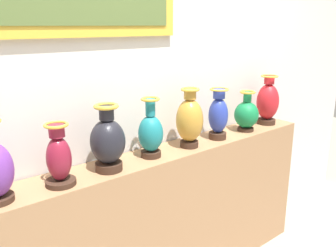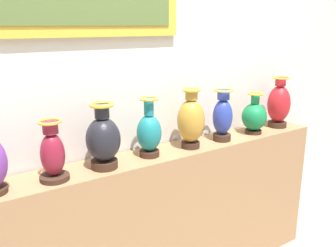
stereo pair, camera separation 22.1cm
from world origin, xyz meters
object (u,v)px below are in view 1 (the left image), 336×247
vase_teal (151,133)px  vase_crimson (268,102)px  vase_onyx (108,141)px  vase_cobalt (218,115)px  vase_ochre (190,120)px  vase_emerald (246,114)px  vase_burgundy (59,158)px

vase_teal → vase_crimson: size_ratio=0.93×
vase_crimson → vase_onyx: bearing=-179.2°
vase_onyx → vase_cobalt: bearing=0.3°
vase_onyx → vase_ochre: vase_ochre is taller
vase_teal → vase_emerald: bearing=-1.2°
vase_burgundy → vase_emerald: bearing=0.3°
vase_burgundy → vase_crimson: 1.74m
vase_ochre → vase_emerald: 0.58m
vase_burgundy → vase_teal: bearing=2.7°
vase_teal → vase_ochre: size_ratio=0.94×
vase_onyx → vase_ochre: 0.60m
vase_burgundy → vase_onyx: (0.28, 0.01, 0.03)m
vase_teal → vase_emerald: (0.87, -0.02, -0.02)m
vase_cobalt → vase_burgundy: bearing=-179.4°
vase_cobalt → vase_crimson: 0.59m
vase_burgundy → vase_onyx: 0.28m
vase_burgundy → vase_teal: size_ratio=0.87×
vase_onyx → vase_ochre: (0.60, 0.00, 0.01)m
vase_onyx → vase_ochre: bearing=0.5°
vase_cobalt → vase_emerald: 0.31m
vase_ochre → vase_cobalt: vase_ochre is taller
vase_teal → vase_cobalt: vase_teal is taller
vase_ochre → vase_emerald: (0.57, -0.00, -0.05)m
vase_onyx → vase_teal: vase_onyx is taller
vase_teal → vase_crimson: vase_crimson is taller
vase_onyx → vase_burgundy: bearing=-178.4°
vase_onyx → vase_cobalt: size_ratio=1.04×
vase_crimson → vase_emerald: bearing=-176.1°
vase_onyx → vase_teal: size_ratio=1.02×
vase_cobalt → vase_teal: bearing=178.5°
vase_burgundy → vase_cobalt: vase_cobalt is taller
vase_ochre → vase_teal: bearing=177.2°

